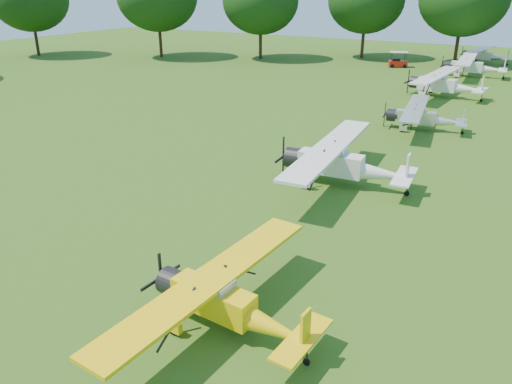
# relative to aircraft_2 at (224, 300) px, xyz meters

# --- Properties ---
(ground) EXTENTS (160.00, 160.00, 0.00)m
(ground) POSITION_rel_aircraft_2_xyz_m (-1.03, 4.10, -1.08)
(ground) COLOR #265715
(ground) RESTS_ON ground
(tree_belt) EXTENTS (137.36, 130.27, 14.52)m
(tree_belt) POSITION_rel_aircraft_2_xyz_m (2.54, 4.26, 6.95)
(tree_belt) COLOR black
(tree_belt) RESTS_ON ground
(aircraft_2) EXTENTS (5.91, 9.42, 1.85)m
(aircraft_2) POSITION_rel_aircraft_2_xyz_m (0.00, 0.00, 0.00)
(aircraft_2) COLOR yellow
(aircraft_2) RESTS_ON ground
(aircraft_3) EXTENTS (7.21, 11.49, 2.26)m
(aircraft_3) POSITION_rel_aircraft_2_xyz_m (-1.21, 13.22, 0.24)
(aircraft_3) COLOR white
(aircraft_3) RESTS_ON ground
(aircraft_4) EXTENTS (5.89, 9.35, 1.84)m
(aircraft_4) POSITION_rel_aircraft_2_xyz_m (0.16, 26.31, -0.01)
(aircraft_4) COLOR silver
(aircraft_4) RESTS_ON ground
(aircraft_5) EXTENTS (7.24, 11.54, 2.27)m
(aircraft_5) POSITION_rel_aircraft_2_xyz_m (-0.71, 38.86, 0.24)
(aircraft_5) COLOR white
(aircraft_5) RESTS_ON ground
(aircraft_6) EXTENTS (7.03, 11.20, 2.20)m
(aircraft_6) POSITION_rel_aircraft_2_xyz_m (0.07, 51.78, 0.21)
(aircraft_6) COLOR white
(aircraft_6) RESTS_ON ground
(aircraft_7) EXTENTS (6.32, 10.00, 1.96)m
(aircraft_7) POSITION_rel_aircraft_2_xyz_m (0.01, 63.70, 0.07)
(aircraft_7) COLOR silver
(aircraft_7) RESTS_ON ground
(golf_cart) EXTENTS (2.55, 2.08, 1.90)m
(golf_cart) POSITION_rel_aircraft_2_xyz_m (-9.08, 54.66, -0.45)
(golf_cart) COLOR red
(golf_cart) RESTS_ON ground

